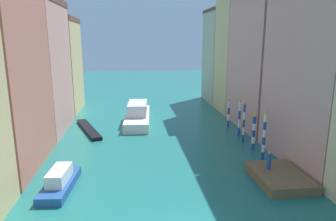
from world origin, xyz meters
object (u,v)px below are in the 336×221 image
(gondola_black, at_px, (89,129))
(motorboat_0, at_px, (60,181))
(vaporetto_white, at_px, (138,115))
(mooring_pole_0, at_px, (264,135))
(mooring_pole_2, at_px, (244,122))
(mooring_pole_4, at_px, (229,113))
(waterfront_dock, at_px, (279,177))
(mooring_pole_1, at_px, (254,131))
(person_on_dock, at_px, (269,161))
(mooring_pole_3, at_px, (239,118))

(gondola_black, distance_m, motorboat_0, 15.81)
(vaporetto_white, bearing_deg, mooring_pole_0, -52.30)
(mooring_pole_0, relative_size, mooring_pole_2, 1.04)
(mooring_pole_4, xyz_separation_m, motorboat_0, (-18.46, -15.27, -1.33))
(gondola_black, bearing_deg, mooring_pole_0, -33.33)
(mooring_pole_4, relative_size, gondola_black, 0.41)
(waterfront_dock, xyz_separation_m, mooring_pole_0, (0.67, 4.76, 2.06))
(motorboat_0, bearing_deg, mooring_pole_2, 26.46)
(mooring_pole_1, distance_m, motorboat_0, 19.56)
(mooring_pole_0, height_order, motorboat_0, mooring_pole_0)
(mooring_pole_2, bearing_deg, mooring_pole_1, -86.20)
(motorboat_0, bearing_deg, mooring_pole_0, 11.97)
(mooring_pole_0, relative_size, gondola_black, 0.52)
(person_on_dock, distance_m, mooring_pole_1, 6.78)
(waterfront_dock, xyz_separation_m, vaporetto_white, (-11.07, 19.95, 0.72))
(person_on_dock, distance_m, mooring_pole_0, 4.23)
(mooring_pole_2, relative_size, motorboat_0, 0.80)
(waterfront_dock, bearing_deg, mooring_pole_4, 86.96)
(person_on_dock, relative_size, mooring_pole_1, 0.40)
(mooring_pole_0, bearing_deg, mooring_pole_3, 88.09)
(mooring_pole_2, bearing_deg, vaporetto_white, 139.39)
(mooring_pole_0, height_order, mooring_pole_1, mooring_pole_0)
(gondola_black, bearing_deg, motorboat_0, -90.47)
(waterfront_dock, distance_m, gondola_black, 24.16)
(person_on_dock, height_order, mooring_pole_1, mooring_pole_1)
(person_on_dock, bearing_deg, mooring_pole_2, 82.46)
(vaporetto_white, height_order, gondola_black, vaporetto_white)
(mooring_pole_4, bearing_deg, person_on_dock, -95.47)
(person_on_dock, bearing_deg, mooring_pole_0, 71.94)
(mooring_pole_3, bearing_deg, mooring_pole_4, 90.87)
(person_on_dock, distance_m, vaporetto_white, 21.79)
(mooring_pole_1, distance_m, mooring_pole_2, 2.51)
(vaporetto_white, bearing_deg, person_on_dock, -61.29)
(mooring_pole_0, xyz_separation_m, mooring_pole_4, (0.19, 11.40, -0.50))
(mooring_pole_1, distance_m, mooring_pole_3, 4.80)
(gondola_black, relative_size, motorboat_0, 1.61)
(mooring_pole_4, distance_m, vaporetto_white, 12.55)
(mooring_pole_0, distance_m, mooring_pole_1, 2.73)
(mooring_pole_3, xyz_separation_m, vaporetto_white, (-11.99, 7.70, -1.16))
(vaporetto_white, bearing_deg, gondola_black, -153.01)
(mooring_pole_2, height_order, gondola_black, mooring_pole_2)
(waterfront_dock, relative_size, mooring_pole_1, 1.40)
(mooring_pole_2, height_order, mooring_pole_4, mooring_pole_2)
(mooring_pole_1, xyz_separation_m, vaporetto_white, (-11.83, 12.49, -0.92))
(mooring_pole_2, distance_m, mooring_pole_4, 6.23)
(mooring_pole_0, relative_size, mooring_pole_3, 1.08)
(person_on_dock, height_order, mooring_pole_2, mooring_pole_2)
(mooring_pole_2, xyz_separation_m, mooring_pole_4, (0.26, 6.21, -0.41))
(mooring_pole_0, xyz_separation_m, gondola_black, (-18.14, 11.93, -2.23))
(mooring_pole_2, bearing_deg, motorboat_0, -153.54)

